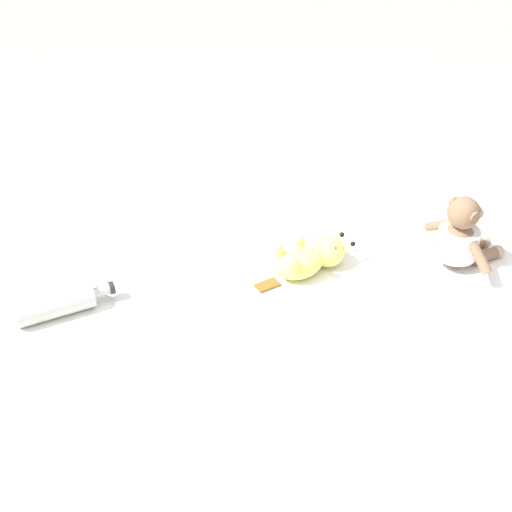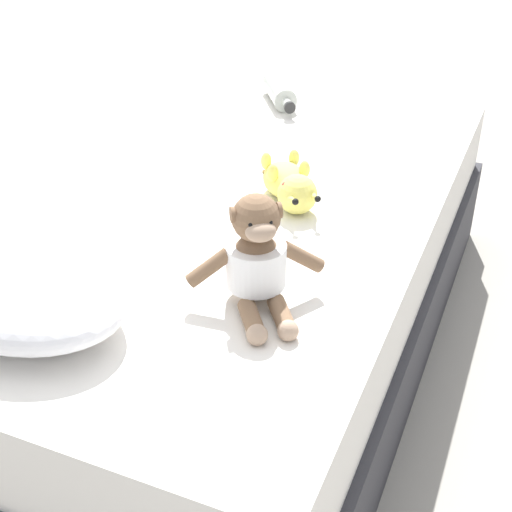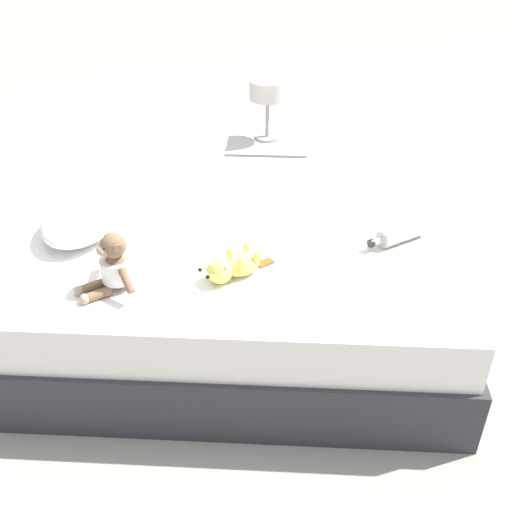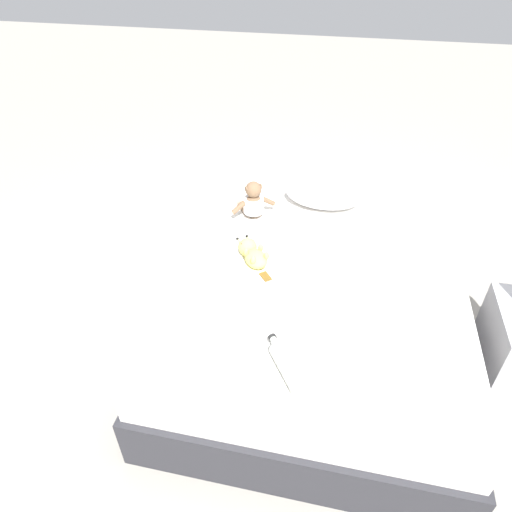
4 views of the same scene
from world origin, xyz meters
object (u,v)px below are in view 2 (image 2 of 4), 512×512
at_px(pillow, 17,292).
at_px(plush_yellow_creature, 290,185).
at_px(glass_bottle, 280,92).
at_px(bed, 171,260).
at_px(plush_monkey, 257,260).

height_order(pillow, plush_yellow_creature, pillow).
bearing_deg(glass_bottle, pillow, 89.52).
bearing_deg(glass_bottle, bed, 84.57).
bearing_deg(bed, plush_yellow_creature, -178.44).
bearing_deg(plush_monkey, glass_bottle, -70.86).
xyz_separation_m(pillow, glass_bottle, (-0.01, -1.36, -0.03)).
xyz_separation_m(bed, plush_monkey, (-0.45, 0.43, 0.36)).
distance_m(plush_yellow_creature, glass_bottle, 0.74).
relative_size(pillow, plush_monkey, 1.97).
height_order(pillow, plush_monkey, plush_monkey).
relative_size(plush_monkey, plush_yellow_creature, 0.87).
bearing_deg(plush_yellow_creature, plush_monkey, 102.16).
bearing_deg(bed, plush_monkey, 136.73).
relative_size(pillow, glass_bottle, 1.91).
relative_size(bed, pillow, 3.81).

